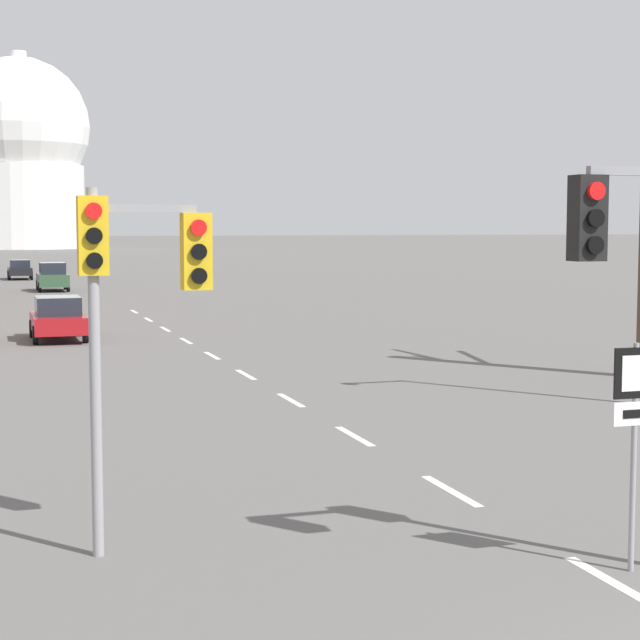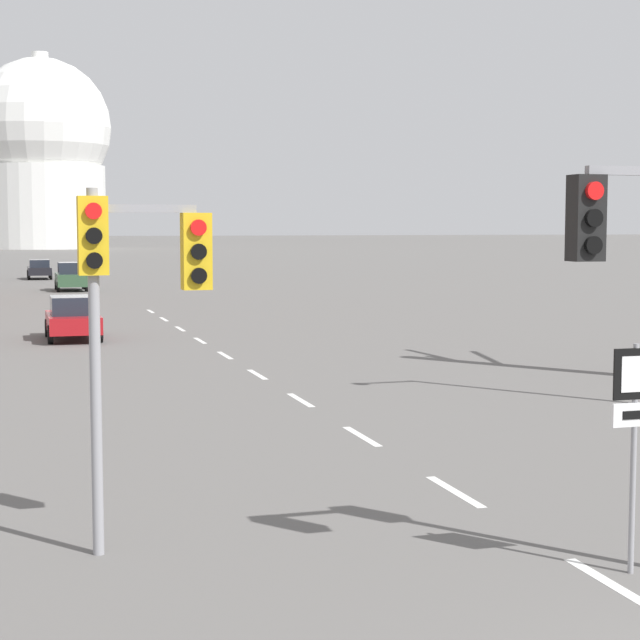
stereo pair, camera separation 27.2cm
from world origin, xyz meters
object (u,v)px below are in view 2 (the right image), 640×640
(sedan_near_right, at_px, (39,269))
(sedan_near_left, at_px, (71,277))
(route_sign_post, at_px, (635,417))
(traffic_signal_near_left, at_px, (131,280))
(sedan_mid_centre, at_px, (73,318))

(sedan_near_right, bearing_deg, sedan_near_left, -84.63)
(route_sign_post, bearing_deg, sedan_near_right, 93.57)
(traffic_signal_near_left, relative_size, sedan_near_right, 1.15)
(sedan_near_left, xyz_separation_m, sedan_near_right, (-1.45, 15.45, -0.11))
(sedan_mid_centre, bearing_deg, traffic_signal_near_left, -91.75)
(sedan_near_left, relative_size, sedan_mid_centre, 1.01)
(sedan_near_right, height_order, sedan_mid_centre, sedan_mid_centre)
(route_sign_post, bearing_deg, sedan_near_left, 93.08)
(sedan_near_right, xyz_separation_m, sedan_mid_centre, (-0.18, -44.85, 0.03))
(sedan_near_left, distance_m, sedan_near_right, 15.51)
(route_sign_post, bearing_deg, sedan_mid_centre, 99.51)
(sedan_mid_centre, bearing_deg, sedan_near_left, 86.82)
(route_sign_post, xyz_separation_m, sedan_near_right, (-4.56, 73.12, -1.10))
(traffic_signal_near_left, distance_m, sedan_mid_centre, 25.90)
(traffic_signal_near_left, height_order, sedan_near_left, traffic_signal_near_left)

